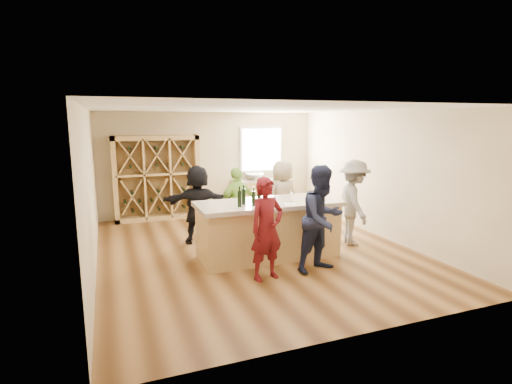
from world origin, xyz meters
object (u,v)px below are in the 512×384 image
object	(u,v)px
wine_bottle_d	(254,199)
person_far_left	(198,204)
wine_rack	(157,178)
person_near_right	(322,219)
person_server	(354,202)
sink	(255,176)
wine_bottle_b	(239,199)
wine_bottle_c	(244,197)
wine_bottle_e	(259,197)
person_far_mid	(237,204)
tasting_counter_base	(268,231)
person_far_right	(283,198)
person_near_left	(267,229)

from	to	relation	value
wine_bottle_d	person_far_left	xyz separation A→B (m)	(-0.66, 1.59, -0.37)
wine_rack	person_near_right	xyz separation A→B (m)	(2.19, -4.73, -0.17)
person_server	sink	bearing A→B (deg)	29.89
sink	wine_bottle_b	distance (m)	4.29
wine_bottle_c	wine_bottle_e	world-z (taller)	wine_bottle_c
wine_bottle_b	person_server	world-z (taller)	person_server
person_near_right	wine_bottle_e	bearing A→B (deg)	120.81
wine_bottle_e	person_far_mid	xyz separation A→B (m)	(0.05, 1.42, -0.42)
wine_bottle_c	person_server	world-z (taller)	person_server
sink	tasting_counter_base	bearing A→B (deg)	-106.70
wine_rack	person_far_right	size ratio (longest dim) A/B	1.29
wine_bottle_b	wine_bottle_c	xyz separation A→B (m)	(0.14, 0.17, -0.00)
wine_bottle_d	wine_bottle_c	bearing A→B (deg)	122.93
tasting_counter_base	wine_bottle_b	size ratio (longest dim) A/B	9.00
tasting_counter_base	person_far_mid	world-z (taller)	person_far_mid
person_server	person_far_mid	size ratio (longest dim) A/B	1.12
sink	person_far_mid	world-z (taller)	person_far_mid
wine_rack	wine_bottle_c	world-z (taller)	wine_rack
wine_bottle_c	wine_bottle_d	size ratio (longest dim) A/B	1.08
wine_bottle_b	person_far_left	bearing A→B (deg)	104.16
wine_bottle_e	person_server	bearing A→B (deg)	7.09
wine_bottle_d	wine_bottle_e	size ratio (longest dim) A/B	0.96
person_far_left	person_server	bearing A→B (deg)	176.64
person_near_left	person_server	bearing A→B (deg)	11.25
sink	tasting_counter_base	distance (m)	3.86
wine_bottle_b	person_near_left	distance (m)	0.86
sink	wine_bottle_d	distance (m)	4.21
person_server	person_far_left	bearing A→B (deg)	83.96
wine_bottle_e	wine_rack	bearing A→B (deg)	108.96
person_near_right	person_far_left	xyz separation A→B (m)	(-1.64, 2.32, -0.09)
person_near_left	person_far_left	distance (m)	2.41
sink	person_server	world-z (taller)	person_server
wine_rack	wine_bottle_b	world-z (taller)	wine_rack
person_server	wine_rack	bearing A→B (deg)	60.63
tasting_counter_base	person_near_left	distance (m)	1.14
person_far_right	wine_bottle_e	bearing A→B (deg)	33.83
wine_bottle_d	person_far_right	xyz separation A→B (m)	(1.28, 1.54, -0.36)
wine_rack	person_near_right	world-z (taller)	wine_rack
person_far_right	person_far_mid	bearing A→B (deg)	-16.37
sink	person_near_right	size ratio (longest dim) A/B	0.29
wine_bottle_c	wine_bottle_d	distance (m)	0.23
wine_bottle_e	person_near_left	size ratio (longest dim) A/B	0.17
sink	person_far_right	bearing A→B (deg)	-95.26
person_far_right	person_far_left	world-z (taller)	person_far_right
tasting_counter_base	person_server	xyz separation A→B (m)	(1.98, 0.11, 0.40)
person_near_left	person_near_right	world-z (taller)	person_near_right
wine_rack	wine_bottle_d	size ratio (longest dim) A/B	8.20
person_near_left	wine_bottle_c	bearing A→B (deg)	81.69
wine_rack	person_near_left	size ratio (longest dim) A/B	1.29
wine_bottle_b	wine_bottle_d	bearing A→B (deg)	-3.88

